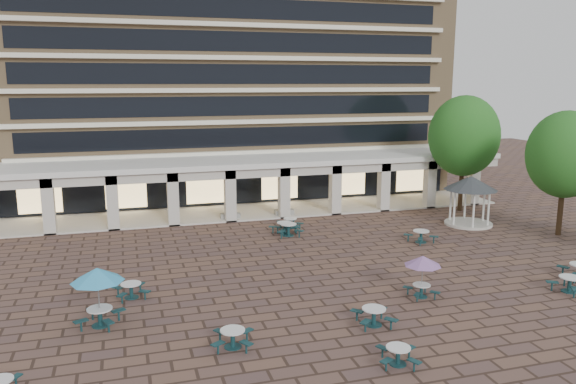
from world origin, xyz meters
The scene contains 19 objects.
ground centered at (0.00, 0.00, 0.00)m, with size 120.00×120.00×0.00m, color brown.
apartment_building centered at (0.00, 25.47, 12.60)m, with size 40.00×15.50×25.20m.
retail_arcade centered at (0.00, 14.80, 3.00)m, with size 42.00×6.60×4.40m.
picnic_table_1 centered at (-0.19, -11.00, 0.42)m, with size 1.86×1.86×0.70m.
picnic_table_2 centered at (0.41, -7.59, 0.47)m, with size 1.87×1.87×0.78m.
picnic_table_4 centered at (-10.98, -4.31, 2.22)m, with size 2.26×2.26×2.62m.
picnic_table_5 centered at (-5.86, -7.89, 0.45)m, with size 1.93×1.93×0.75m.
picnic_table_6 centered at (4.03, -5.29, 1.78)m, with size 1.81×1.81×2.10m.
picnic_table_7 centered at (11.54, -6.77, 0.47)m, with size 2.10×2.10×0.79m.
picnic_table_8 centered at (-9.63, -1.35, 0.44)m, with size 1.86×1.86×0.74m.
picnic_table_9 centered at (0.85, 7.89, 0.47)m, with size 2.15×2.15×0.79m.
picnic_table_10 centered at (8.85, 3.24, 0.47)m, with size 2.03×2.03×0.79m.
picnic_table_12 centered at (0.94, 7.27, 0.51)m, with size 2.01×2.01×0.85m.
picnic_table_13 centered at (1.65, 9.20, 0.43)m, with size 1.79×1.79×0.72m.
gazebo centered at (14.57, 6.41, 2.71)m, with size 3.87×3.87×3.60m.
tree_east_a centered at (18.87, 2.18, 5.58)m, with size 5.13×5.13×8.54m.
tree_east_c centered at (16.60, 10.62, 6.12)m, with size 5.62×5.62×9.36m.
planter_left centered at (-2.03, 12.90, 0.58)m, with size 1.50×0.90×1.35m.
planter_right centered at (2.26, 12.90, 0.55)m, with size 1.50×0.78×1.32m.
Camera 1 is at (-9.63, -28.40, 10.42)m, focal length 35.00 mm.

